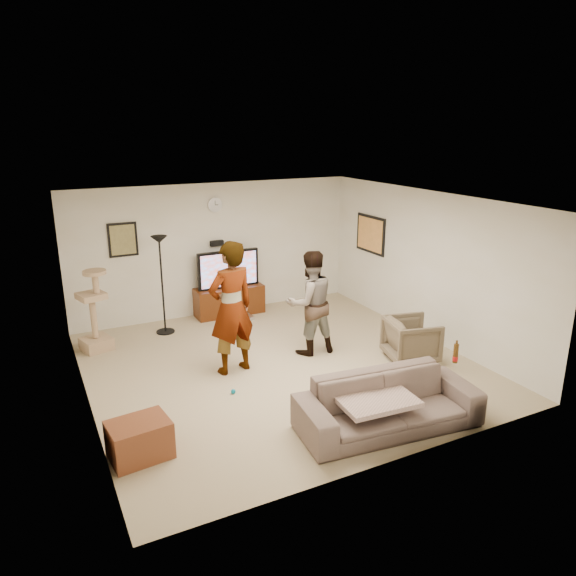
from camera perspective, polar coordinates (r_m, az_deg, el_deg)
name	(u,v)px	position (r m, az deg, el deg)	size (l,w,h in m)	color
floor	(280,366)	(8.26, -0.91, -8.26)	(5.50, 5.50, 0.02)	tan
ceiling	(279,200)	(7.54, -1.00, 9.33)	(5.50, 5.50, 0.02)	silver
wall_back	(216,249)	(10.27, -7.68, 4.11)	(5.50, 0.04, 2.50)	beige
wall_front	(396,356)	(5.61, 11.49, -7.16)	(5.50, 0.04, 2.50)	beige
wall_left	(80,316)	(7.12, -21.32, -2.77)	(0.04, 5.50, 2.50)	beige
wall_right	(426,265)	(9.29, 14.50, 2.34)	(0.04, 5.50, 2.50)	beige
wall_clock	(215,205)	(10.09, -7.81, 8.78)	(0.26, 0.26, 0.04)	silver
wall_speaker	(217,243)	(10.19, -7.59, 4.75)	(0.25, 0.10, 0.10)	black
picture_back	(123,240)	(9.77, -17.19, 4.94)	(0.42, 0.03, 0.52)	olive
picture_right	(370,234)	(10.45, 8.78, 5.68)	(0.03, 0.78, 0.62)	#D29148
tv_stand	(229,301)	(10.36, -6.27, -1.34)	(1.32, 0.45, 0.55)	#3F1C09
console_box	(241,318)	(10.12, -4.98, -3.19)	(0.40, 0.30, 0.07)	silver
tv	(228,269)	(10.18, -6.38, 2.02)	(1.20, 0.08, 0.71)	black
tv_screen	(229,270)	(10.14, -6.29, 1.96)	(1.10, 0.01, 0.62)	#4E8DE0
floor_lamp	(162,286)	(9.46, -13.25, 0.24)	(0.32, 0.32, 1.72)	black
cat_tree	(93,310)	(9.10, -20.08, -2.26)	(0.43, 0.43, 1.35)	tan
person_left	(231,308)	(7.75, -6.06, -2.14)	(0.72, 0.47, 1.98)	#A0A0A0
person_right	(310,303)	(8.41, 2.36, -1.58)	(0.81, 0.63, 1.67)	#36658D
sofa	(388,403)	(6.66, 10.64, -11.98)	(2.20, 0.86, 0.64)	#64534D
throw_blanket	(375,399)	(6.50, 9.22, -11.56)	(0.90, 0.70, 0.06)	#C9A69D
beer_bottle	(456,353)	(7.08, 17.44, -6.66)	(0.06, 0.06, 0.25)	#4A2E0E
armchair	(411,340)	(8.51, 13.01, -5.38)	(0.72, 0.74, 0.68)	brown
side_table	(140,440)	(6.30, -15.54, -15.30)	(0.64, 0.48, 0.43)	brown
toy_ball	(233,391)	(7.46, -5.85, -10.91)	(0.07, 0.07, 0.07)	#087394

